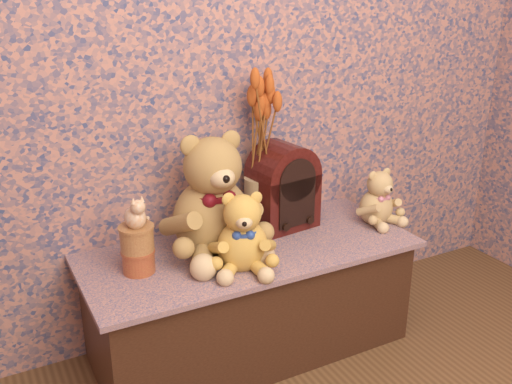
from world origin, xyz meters
TOP-DOWN VIEW (x-y plane):
  - display_shelf at (0.00, 1.24)m, footprint 1.25×0.54m
  - teddy_large at (-0.12, 1.30)m, footprint 0.40×0.47m
  - teddy_medium at (-0.09, 1.13)m, footprint 0.32×0.35m
  - teddy_small at (0.58, 1.22)m, footprint 0.21×0.25m
  - cathedral_radio at (0.21, 1.36)m, footprint 0.27×0.21m
  - ceramic_vase at (0.12, 1.39)m, footprint 0.16×0.16m
  - dried_stalks at (0.12, 1.39)m, footprint 0.27×0.27m
  - biscuit_tin_lower at (-0.42, 1.25)m, footprint 0.12×0.12m
  - biscuit_tin_upper at (-0.42, 1.25)m, footprint 0.12×0.12m
  - cat_figurine at (-0.42, 1.25)m, footprint 0.10×0.11m

SIDE VIEW (x-z plane):
  - display_shelf at x=0.00m, z-range 0.00..0.44m
  - biscuit_tin_lower at x=-0.42m, z-range 0.44..0.52m
  - ceramic_vase at x=0.12m, z-range 0.44..0.66m
  - teddy_small at x=0.58m, z-range 0.44..0.69m
  - biscuit_tin_upper at x=-0.42m, z-range 0.52..0.61m
  - teddy_medium at x=-0.09m, z-range 0.44..0.74m
  - cathedral_radio at x=0.21m, z-range 0.44..0.79m
  - cat_figurine at x=-0.42m, z-range 0.61..0.73m
  - teddy_large at x=-0.12m, z-range 0.44..0.92m
  - dried_stalks at x=0.12m, z-range 0.66..1.10m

